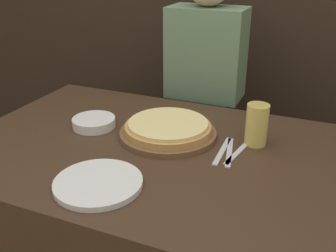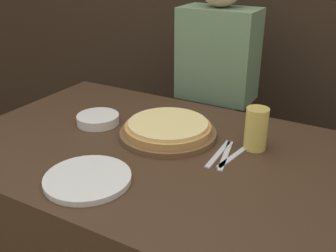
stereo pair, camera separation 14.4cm
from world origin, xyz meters
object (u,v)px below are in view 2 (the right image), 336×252
Objects in this scene: pizza_on_board at (168,130)px; diner_person at (215,113)px; fork at (219,154)px; dinner_plate at (88,179)px; side_bowl at (98,119)px; dinner_knife at (226,155)px; beer_glass at (256,127)px; spoon at (233,157)px.

diner_person reaches higher than pizza_on_board.
fork is at bearing -10.69° from pizza_on_board.
side_bowl reaches higher than dinner_plate.
fork is 0.02m from dinner_knife.
fork is at bearing 180.00° from dinner_knife.
diner_person reaches higher than side_bowl.
dinner_plate is 0.46m from dinner_knife.
fork is at bearing -131.17° from beer_glass.
beer_glass reaches higher than spoon.
dinner_plate is 0.48m from spoon.
spoon is 0.13× the size of diner_person.
diner_person reaches higher than dinner_plate.
dinner_plate is at bearing -91.89° from diner_person.
side_bowl is 0.63m from diner_person.
diner_person is at bearing 92.96° from pizza_on_board.
diner_person reaches higher than fork.
side_bowl is (-0.61, -0.10, -0.06)m from beer_glass.
beer_glass is 0.60m from diner_person.
dinner_plate is 1.26× the size of dinner_knife.
pizza_on_board is at bearing 169.31° from fork.
dinner_plate is 1.48× the size of spoon.
pizza_on_board is 2.41× the size of beer_glass.
spoon is (0.33, 0.35, -0.01)m from dinner_plate.
beer_glass is 0.72× the size of dinner_knife.
fork is 0.62m from diner_person.
side_bowl is 0.80× the size of dinner_knife.
pizza_on_board is at bearing 170.38° from dinner_knife.
spoon is at bearing -8.75° from pizza_on_board.
spoon is at bearing -0.45° from side_bowl.
dinner_knife is (0.30, 0.35, -0.01)m from dinner_plate.
pizza_on_board reaches higher than spoon.
diner_person reaches higher than spoon.
dinner_plate is 0.19× the size of diner_person.
side_bowl is at bearing 179.53° from dinner_knife.
pizza_on_board is at bearing 7.10° from side_bowl.
beer_glass reaches higher than side_bowl.
pizza_on_board reaches higher than dinner_plate.
beer_glass is (0.31, 0.06, 0.06)m from pizza_on_board.
diner_person reaches higher than dinner_knife.
spoon is at bearing 0.00° from fork.
side_bowl is (-0.24, 0.35, 0.01)m from dinner_plate.
side_bowl is at bearing -170.74° from beer_glass.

